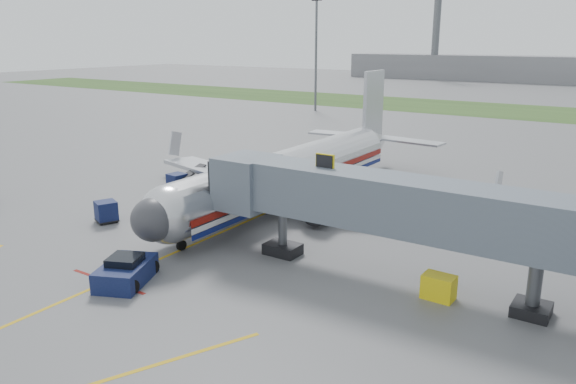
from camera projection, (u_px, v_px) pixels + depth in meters
The scene contains 15 objects.
ground at pixel (159, 259), 35.24m from camera, with size 400.00×400.00×0.00m, color #565659.
grass_strip at pixel (503, 110), 107.79m from camera, with size 300.00×25.00×0.01m, color #2D4C1E.
apron_markings at pixel (55, 304), 29.27m from camera, with size 21.52×50.00×0.01m.
airliner at pixel (291, 172), 46.83m from camera, with size 32.10×35.67×10.25m.
jet_bridge at pixel (385, 204), 31.28m from camera, with size 25.30×4.00×6.90m.
light_mast_left at pixel (316, 53), 104.68m from camera, with size 2.00×0.44×20.40m.
distant_terminal at pixel (532, 69), 176.50m from camera, with size 120.00×14.00×8.00m, color slate.
control_tower at pixel (437, 26), 184.82m from camera, with size 4.00×4.00×30.00m.
pushback_tug at pixel (126, 272), 31.71m from camera, with size 3.68×4.46×1.60m.
baggage_cart_a at pixel (177, 182), 50.88m from camera, with size 1.66×1.66×1.59m.
baggage_cart_b at pixel (106, 212), 42.17m from camera, with size 1.98×1.98×1.62m.
baggage_cart_c at pixel (233, 197), 45.62m from camera, with size 1.86×1.86×1.82m.
belt_loader at pixel (184, 186), 50.70m from camera, with size 1.75×4.46×2.13m.
ground_power_cart at pixel (439, 287), 29.76m from camera, with size 1.71×1.17×1.33m.
ramp_worker at pixel (227, 200), 45.08m from camera, with size 0.62×0.40×1.69m, color #ADC917.
Camera 1 is at (24.80, -23.03, 13.42)m, focal length 35.00 mm.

